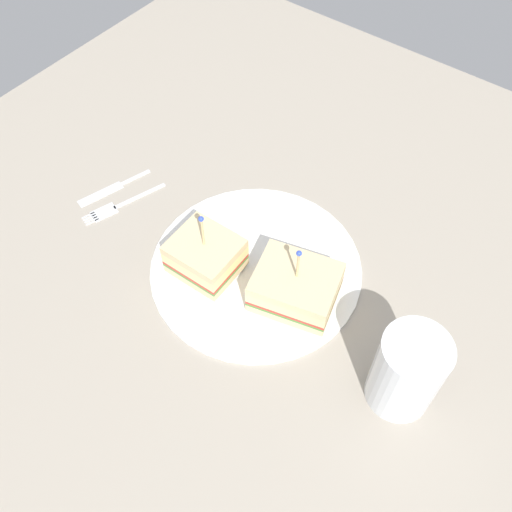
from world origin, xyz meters
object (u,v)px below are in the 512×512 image
(plate, at_px, (256,267))
(sandwich_half_back, at_px, (296,287))
(sandwich_half_front, at_px, (205,255))
(fork, at_px, (116,206))
(knife, at_px, (111,189))
(drink_glass, at_px, (406,374))

(plate, bearing_deg, sandwich_half_back, -98.20)
(sandwich_half_front, relative_size, fork, 0.79)
(plate, xyz_separation_m, knife, (-0.02, 0.26, -0.00))
(plate, distance_m, fork, 0.23)
(sandwich_half_back, relative_size, drink_glass, 1.06)
(plate, relative_size, sandwich_half_back, 2.36)
(drink_glass, bearing_deg, knife, 87.12)
(sandwich_half_front, bearing_deg, fork, 88.21)
(sandwich_half_back, height_order, knife, sandwich_half_back)
(plate, distance_m, knife, 0.26)
(drink_glass, height_order, knife, drink_glass)
(drink_glass, xyz_separation_m, fork, (0.00, 0.47, -0.05))
(drink_glass, bearing_deg, plate, 80.20)
(plate, height_order, sandwich_half_front, sandwich_half_front)
(drink_glass, bearing_deg, sandwich_half_front, 90.20)
(sandwich_half_front, height_order, knife, sandwich_half_front)
(fork, bearing_deg, sandwich_half_back, -84.99)
(sandwich_half_front, relative_size, knife, 0.88)
(sandwich_half_back, bearing_deg, fork, 95.01)
(sandwich_half_back, height_order, drink_glass, drink_glass)
(drink_glass, bearing_deg, sandwich_half_back, 79.54)
(sandwich_half_front, distance_m, fork, 0.18)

